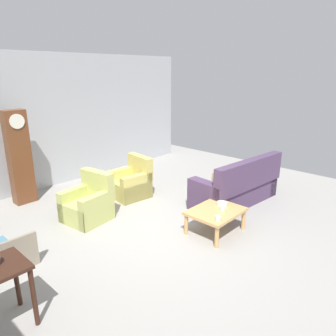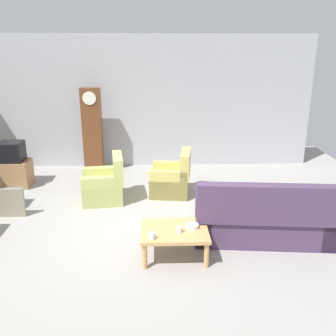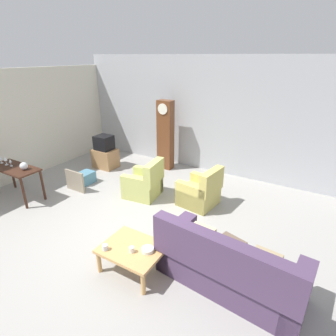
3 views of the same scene
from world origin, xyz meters
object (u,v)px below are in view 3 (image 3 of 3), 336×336
grandfather_clock (165,135)px  coffee_table_wood (133,250)px  wine_glass_short (10,161)px  bowl_white_stacked (148,250)px  console_table_dark (15,172)px  glass_dome_cloche (24,166)px  armchair_olive_near (144,184)px  armchair_olive_far (200,193)px  cup_blue_rimmed (105,247)px  wine_glass_tall (1,159)px  framed_picture_leaning (75,181)px  wine_glass_mid (5,160)px  storage_box_blue (86,178)px  cup_white_porcelain (132,250)px  tv_stand_cabinet (105,158)px  tv_crt (104,143)px  couch_floral (228,268)px

grandfather_clock → coffee_table_wood: bearing=-65.7°
wine_glass_short → bowl_white_stacked: bearing=-6.1°
console_table_dark → glass_dome_cloche: glass_dome_cloche is taller
grandfather_clock → wine_glass_short: bearing=-122.7°
console_table_dark → coffee_table_wood: bearing=-7.2°
armchair_olive_near → armchair_olive_far: size_ratio=1.00×
cup_blue_rimmed → wine_glass_short: 3.68m
console_table_dark → wine_glass_tall: size_ratio=7.09×
framed_picture_leaning → cup_blue_rimmed: bearing=-32.7°
coffee_table_wood → console_table_dark: size_ratio=0.74×
framed_picture_leaning → cup_blue_rimmed: framed_picture_leaning is taller
wine_glass_mid → wine_glass_short: (0.17, 0.01, -0.02)m
bowl_white_stacked → wine_glass_mid: (-4.32, 0.43, 0.47)m
storage_box_blue → cup_white_porcelain: cup_white_porcelain is taller
coffee_table_wood → cup_white_porcelain: cup_white_porcelain is taller
tv_stand_cabinet → glass_dome_cloche: glass_dome_cloche is taller
tv_stand_cabinet → bowl_white_stacked: bearing=-39.1°
console_table_dark → tv_stand_cabinet: size_ratio=1.91×
tv_crt → wine_glass_tall: 2.66m
armchair_olive_near → tv_crt: 2.29m
cup_blue_rimmed → wine_glass_tall: bearing=169.4°
tv_crt → storage_box_blue: (0.31, -1.10, -0.63)m
cup_white_porcelain → wine_glass_tall: size_ratio=0.51×
storage_box_blue → wine_glass_tall: wine_glass_tall is taller
couch_floral → grandfather_clock: grandfather_clock is taller
grandfather_clock → glass_dome_cloche: bearing=-117.3°
glass_dome_cloche → cup_blue_rimmed: (3.14, -0.79, -0.40)m
coffee_table_wood → wine_glass_short: bearing=172.9°
couch_floral → tv_stand_cabinet: bearing=151.7°
storage_box_blue → wine_glass_mid: (-1.04, -1.39, 0.77)m
cup_blue_rimmed → cup_white_porcelain: bearing=23.3°
cup_blue_rimmed → wine_glass_mid: (-3.74, 0.73, 0.45)m
storage_box_blue → bowl_white_stacked: 3.76m
bowl_white_stacked → wine_glass_short: 4.20m
framed_picture_leaning → wine_glass_mid: size_ratio=2.87×
cup_white_porcelain → wine_glass_mid: 4.19m
tv_stand_cabinet → grandfather_clock: bearing=29.5°
grandfather_clock → wine_glass_mid: size_ratio=9.66×
grandfather_clock → bowl_white_stacked: size_ratio=10.70×
glass_dome_cloche → cup_white_porcelain: (3.52, -0.62, -0.40)m
console_table_dark → glass_dome_cloche: bearing=8.1°
wine_glass_tall → framed_picture_leaning: bearing=34.0°
tv_stand_cabinet → storage_box_blue: (0.31, -1.10, -0.13)m
armchair_olive_near → cup_white_porcelain: (1.33, -2.18, 0.16)m
couch_floral → coffee_table_wood: 1.46m
armchair_olive_far → bowl_white_stacked: bearing=-85.5°
cup_white_porcelain → bowl_white_stacked: size_ratio=0.49×
storage_box_blue → wine_glass_mid: bearing=-126.9°
coffee_table_wood → glass_dome_cloche: size_ratio=5.54×
couch_floral → armchair_olive_near: (-2.67, 1.67, -0.05)m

